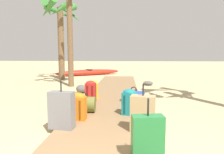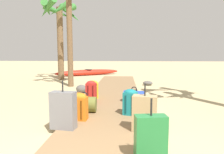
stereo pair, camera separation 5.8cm
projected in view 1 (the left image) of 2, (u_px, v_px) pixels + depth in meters
ground_plane at (111, 103)px, 5.77m from camera, size 60.00×60.00×0.00m
boardwalk at (114, 94)px, 6.75m from camera, size 1.61×9.90×0.08m
suitcase_grey at (62, 110)px, 3.54m from camera, size 0.45×0.27×0.84m
suitcase_tan at (143, 113)px, 3.42m from camera, size 0.43×0.30×0.80m
duffel_bag_blue at (134, 96)px, 5.53m from camera, size 0.61×0.44×0.41m
suitcase_green at (148, 138)px, 2.50m from camera, size 0.41×0.23×0.76m
backpack_teal at (129, 101)px, 4.36m from camera, size 0.33×0.32×0.54m
backpack_yellow at (92, 89)px, 5.99m from camera, size 0.37×0.30×0.51m
backpack_red at (91, 91)px, 5.49m from camera, size 0.27×0.26×0.57m
backpack_orange at (77, 105)px, 4.02m from camera, size 0.35×0.26×0.54m
duffel_bag_olive at (83, 104)px, 4.56m from camera, size 0.54×0.35×0.45m
palm_tree_far_left at (60, 19)px, 10.56m from camera, size 2.21×2.28×4.11m
kayak at (89, 72)px, 12.92m from camera, size 3.91×2.74×0.37m
rock_left_far at (81, 89)px, 7.15m from camera, size 0.52×0.54×0.29m
rock_left_mid at (65, 97)px, 5.89m from camera, size 0.47×0.44×0.27m
rock_right_far at (148, 83)px, 8.89m from camera, size 0.51×0.46×0.18m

